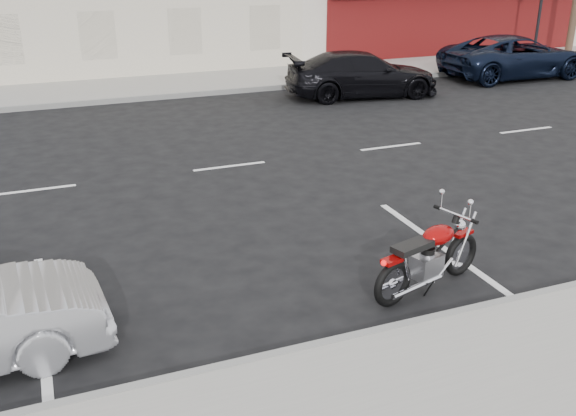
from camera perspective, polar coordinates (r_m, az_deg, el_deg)
name	(u,v)px	position (r m, az deg, el deg)	size (l,w,h in m)	color
ground	(314,156)	(14.64, 2.32, 4.64)	(120.00, 120.00, 0.00)	black
sidewalk_far	(60,93)	(21.90, -19.61, 9.57)	(80.00, 3.40, 0.15)	gray
curb_near	(147,388)	(7.26, -12.40, -15.38)	(80.00, 0.12, 0.16)	gray
curb_far	(63,105)	(20.24, -19.33, 8.65)	(80.00, 0.12, 0.16)	gray
fire_hydrant	(503,50)	(27.90, 18.57, 13.18)	(0.20, 0.20, 0.72)	beige
motorcycle	(463,245)	(9.54, 15.28, -3.18)	(2.00, 0.87, 1.03)	black
suv_far	(515,57)	(24.85, 19.51, 12.57)	(2.49, 5.39, 1.50)	black
car_far	(362,74)	(20.59, 6.60, 11.73)	(1.95, 4.80, 1.39)	black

